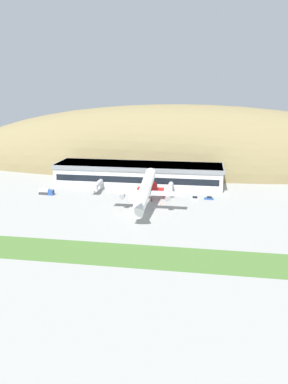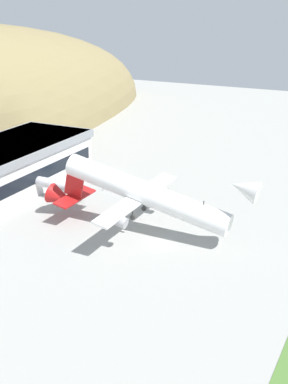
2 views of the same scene
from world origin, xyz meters
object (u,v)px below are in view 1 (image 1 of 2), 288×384
at_px(service_car_2, 209,198).
at_px(traffic_cone_0, 161,204).
at_px(cargo_airplane, 145,191).
at_px(service_car_0, 166,195).
at_px(service_car_1, 195,199).
at_px(terminal_building, 139,173).
at_px(jetway_1, 170,188).
at_px(jetway_0, 97,185).
at_px(fuel_truck, 46,192).

distance_m(service_car_2, traffic_cone_0, 25.05).
xyz_separation_m(cargo_airplane, traffic_cone_0, (5.68, 10.42, -8.69)).
relative_size(service_car_0, service_car_1, 0.91).
relative_size(terminal_building, traffic_cone_0, 158.86).
distance_m(jetway_1, service_car_1, 14.45).
height_order(jetway_0, service_car_2, jetway_0).
height_order(service_car_2, fuel_truck, fuel_truck).
distance_m(service_car_0, service_car_2, 21.18).
height_order(terminal_building, traffic_cone_0, terminal_building).
bearing_deg(fuel_truck, service_car_2, 2.97).
bearing_deg(fuel_truck, service_car_0, 5.76).
bearing_deg(cargo_airplane, terminal_building, 103.33).
relative_size(service_car_1, service_car_2, 0.95).
height_order(service_car_0, traffic_cone_0, service_car_0).
bearing_deg(cargo_airplane, service_car_2, 38.32).
height_order(cargo_airplane, fuel_truck, cargo_airplane).
bearing_deg(jetway_1, terminal_building, 135.70).
xyz_separation_m(service_car_1, fuel_truck, (-74.45, -2.44, 0.80)).
relative_size(jetway_0, jetway_1, 1.06).
distance_m(jetway_0, jetway_1, 37.62).
bearing_deg(service_car_1, terminal_building, 141.95).
xyz_separation_m(jetway_1, cargo_airplane, (-8.38, -26.45, 4.98)).
distance_m(terminal_building, jetway_1, 26.77).
bearing_deg(service_car_0, jetway_0, 176.67).
bearing_deg(cargo_airplane, traffic_cone_0, 61.40).
xyz_separation_m(service_car_1, traffic_cone_0, (-15.33, -9.83, -0.42)).
bearing_deg(terminal_building, service_car_0, -50.48).
xyz_separation_m(terminal_building, service_car_2, (38.54, -23.01, -6.13)).
xyz_separation_m(terminal_building, fuel_truck, (-42.76, -27.23, -5.24)).
height_order(jetway_0, service_car_0, jetway_0).
height_order(terminal_building, fuel_truck, terminal_building).
xyz_separation_m(fuel_truck, traffic_cone_0, (59.12, -7.39, -1.22)).
bearing_deg(jetway_0, terminal_building, 45.76).
relative_size(jetway_0, traffic_cone_0, 25.22).
bearing_deg(service_car_2, terminal_building, 149.16).
xyz_separation_m(cargo_airplane, service_car_2, (27.87, 22.03, -8.36)).
relative_size(jetway_1, service_car_0, 3.57).
height_order(service_car_0, fuel_truck, fuel_truck).
xyz_separation_m(terminal_building, jetway_1, (19.06, -18.59, -2.75)).
relative_size(jetway_1, cargo_airplane, 0.27).
height_order(cargo_airplane, traffic_cone_0, cargo_airplane).
relative_size(jetway_0, service_car_0, 3.80).
xyz_separation_m(jetway_1, traffic_cone_0, (-2.70, -16.03, -3.71)).
relative_size(terminal_building, jetway_0, 6.30).
bearing_deg(service_car_2, jetway_0, 176.04).
relative_size(terminal_building, cargo_airplane, 1.84).
bearing_deg(service_car_0, cargo_airplane, -105.85).
bearing_deg(jetway_1, cargo_airplane, -107.59).
xyz_separation_m(jetway_1, fuel_truck, (-61.82, -8.64, -2.49)).
bearing_deg(jetway_0, service_car_1, -6.51).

